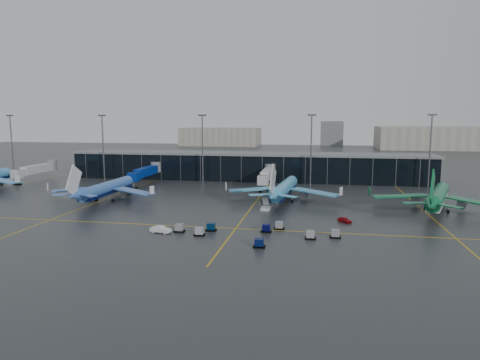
% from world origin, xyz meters
% --- Properties ---
extents(ground, '(600.00, 600.00, 0.00)m').
position_xyz_m(ground, '(0.00, 0.00, 0.00)').
color(ground, '#282B2D').
rests_on(ground, ground).
extents(terminal_pier, '(142.00, 17.00, 10.70)m').
position_xyz_m(terminal_pier, '(0.00, 62.00, 5.42)').
color(terminal_pier, black).
rests_on(terminal_pier, ground).
extents(jet_bridges, '(94.00, 27.50, 7.20)m').
position_xyz_m(jet_bridges, '(-35.00, 42.99, 4.55)').
color(jet_bridges, '#595B60').
rests_on(jet_bridges, ground).
extents(flood_masts, '(203.00, 0.50, 25.50)m').
position_xyz_m(flood_masts, '(5.00, 50.00, 13.81)').
color(flood_masts, '#595B60').
rests_on(flood_masts, ground).
extents(distant_hangars, '(260.00, 71.00, 22.00)m').
position_xyz_m(distant_hangars, '(49.94, 270.08, 8.79)').
color(distant_hangars, '#B2AD99').
rests_on(distant_hangars, ground).
extents(taxi_lines, '(220.00, 120.00, 0.02)m').
position_xyz_m(taxi_lines, '(10.00, 10.61, 0.01)').
color(taxi_lines, gold).
rests_on(taxi_lines, ground).
extents(airliner_arkefly, '(33.34, 37.95, 11.65)m').
position_xyz_m(airliner_arkefly, '(-33.47, 10.76, 5.82)').
color(airliner_arkefly, '#3B6DC2').
rests_on(airliner_arkefly, ground).
extents(airliner_klm_near, '(37.58, 41.86, 11.95)m').
position_xyz_m(airliner_klm_near, '(17.99, 18.89, 5.97)').
color(airliner_klm_near, '#44A6E1').
rests_on(airliner_klm_near, ground).
extents(airliner_aer_lingus, '(45.33, 48.29, 12.05)m').
position_xyz_m(airliner_aer_lingus, '(58.43, 12.54, 6.03)').
color(airliner_aer_lingus, '#0C683A').
rests_on(airliner_aer_lingus, ground).
extents(baggage_carts, '(34.57, 15.55, 1.70)m').
position_xyz_m(baggage_carts, '(14.80, -19.71, 0.76)').
color(baggage_carts, black).
rests_on(baggage_carts, ground).
extents(mobile_airstair, '(2.37, 3.32, 3.45)m').
position_xyz_m(mobile_airstair, '(14.17, 5.35, 0.77)').
color(mobile_airstair, white).
rests_on(mobile_airstair, ground).
extents(service_van_red, '(3.58, 3.55, 1.22)m').
position_xyz_m(service_van_red, '(33.82, -5.02, 0.61)').
color(service_van_red, '#9E0C13').
rests_on(service_van_red, ground).
extents(service_van_white, '(4.79, 2.29, 1.51)m').
position_xyz_m(service_van_white, '(-4.89, -21.22, 0.76)').
color(service_van_white, white).
rests_on(service_van_white, ground).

